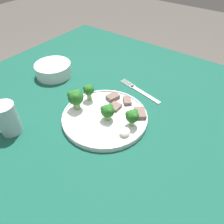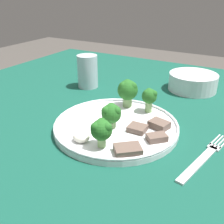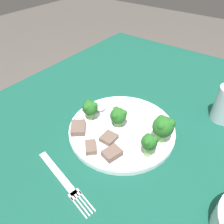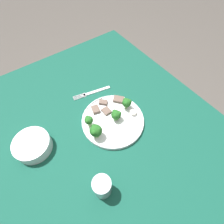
{
  "view_description": "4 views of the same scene",
  "coord_description": "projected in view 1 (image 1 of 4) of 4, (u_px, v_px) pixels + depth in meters",
  "views": [
    {
      "loc": [
        -0.4,
        -0.42,
        1.25
      ],
      "look_at": [
        0.03,
        -0.11,
        0.77
      ],
      "focal_mm": 35.0,
      "sensor_mm": 36.0,
      "label": 1
    },
    {
      "loc": [
        0.26,
        -0.55,
        1.04
      ],
      "look_at": [
        -0.0,
        -0.09,
        0.79
      ],
      "focal_mm": 42.0,
      "sensor_mm": 36.0,
      "label": 2
    },
    {
      "loc": [
        0.37,
        0.14,
        1.16
      ],
      "look_at": [
        0.02,
        -0.12,
        0.81
      ],
      "focal_mm": 35.0,
      "sensor_mm": 36.0,
      "label": 3
    },
    {
      "loc": [
        -0.32,
        0.15,
        1.43
      ],
      "look_at": [
        0.03,
        -0.1,
        0.8
      ],
      "focal_mm": 28.0,
      "sensor_mm": 36.0,
      "label": 4
    }
  ],
  "objects": [
    {
      "name": "meat_slice_rear_slice",
      "position": [
        140.0,
        113.0,
        0.72
      ],
      "size": [
        0.06,
        0.06,
        0.01
      ],
      "color": "brown",
      "rests_on": "dinner_plate"
    },
    {
      "name": "broccoli_floret_back_left",
      "position": [
        89.0,
        90.0,
        0.76
      ],
      "size": [
        0.04,
        0.04,
        0.06
      ],
      "color": "#7FA866",
      "rests_on": "dinner_plate"
    },
    {
      "name": "table",
      "position": [
        84.0,
        128.0,
        0.82
      ],
      "size": [
        1.22,
        1.07,
        0.75
      ],
      "color": "#114738",
      "rests_on": "ground_plane"
    },
    {
      "name": "meat_slice_edge_slice",
      "position": [
        127.0,
        101.0,
        0.77
      ],
      "size": [
        0.05,
        0.05,
        0.01
      ],
      "color": "brown",
      "rests_on": "dinner_plate"
    },
    {
      "name": "broccoli_floret_front_left",
      "position": [
        76.0,
        97.0,
        0.72
      ],
      "size": [
        0.05,
        0.05,
        0.07
      ],
      "color": "#7FA866",
      "rests_on": "dinner_plate"
    },
    {
      "name": "meat_slice_front_slice",
      "position": [
        115.0,
        107.0,
        0.74
      ],
      "size": [
        0.04,
        0.04,
        0.01
      ],
      "color": "brown",
      "rests_on": "dinner_plate"
    },
    {
      "name": "broccoli_floret_near_rim_left",
      "position": [
        132.0,
        116.0,
        0.66
      ],
      "size": [
        0.04,
        0.04,
        0.06
      ],
      "color": "#7FA866",
      "rests_on": "dinner_plate"
    },
    {
      "name": "drinking_glass",
      "position": [
        8.0,
        120.0,
        0.65
      ],
      "size": [
        0.06,
        0.06,
        0.1
      ],
      "color": "#B2C1CC",
      "rests_on": "table"
    },
    {
      "name": "fork",
      "position": [
        140.0,
        91.0,
        0.84
      ],
      "size": [
        0.06,
        0.2,
        0.0
      ],
      "color": "silver",
      "rests_on": "table"
    },
    {
      "name": "sauce_dollop",
      "position": [
        125.0,
        132.0,
        0.65
      ],
      "size": [
        0.04,
        0.03,
        0.02
      ],
      "color": "silver",
      "rests_on": "dinner_plate"
    },
    {
      "name": "cream_bowl",
      "position": [
        53.0,
        70.0,
        0.91
      ],
      "size": [
        0.15,
        0.15,
        0.05
      ],
      "color": "silver",
      "rests_on": "table"
    },
    {
      "name": "dinner_plate",
      "position": [
        105.0,
        117.0,
        0.72
      ],
      "size": [
        0.28,
        0.28,
        0.02
      ],
      "color": "white",
      "rests_on": "table"
    },
    {
      "name": "ground_plane",
      "position": [
        94.0,
        207.0,
        1.26
      ],
      "size": [
        8.0,
        8.0,
        0.0
      ],
      "primitive_type": "plane",
      "color": "#4C4742"
    },
    {
      "name": "broccoli_floret_center_left",
      "position": [
        108.0,
        111.0,
        0.69
      ],
      "size": [
        0.04,
        0.04,
        0.05
      ],
      "color": "#7FA866",
      "rests_on": "dinner_plate"
    },
    {
      "name": "meat_slice_middle_slice",
      "position": [
        113.0,
        97.0,
        0.78
      ],
      "size": [
        0.05,
        0.04,
        0.02
      ],
      "color": "brown",
      "rests_on": "dinner_plate"
    }
  ]
}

